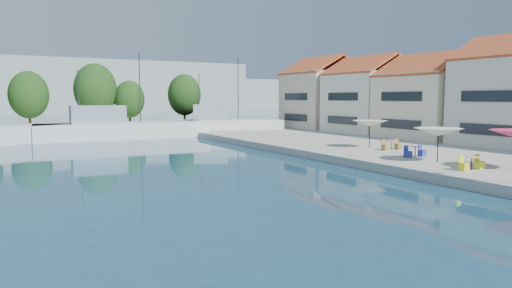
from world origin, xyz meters
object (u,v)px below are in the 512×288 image
trawler_04 (224,125)px  umbrella_white (438,132)px  trawler_03 (120,129)px  umbrella_cream (370,123)px

trawler_04 → umbrella_white: trawler_04 is taller
trawler_03 → umbrella_cream: size_ratio=6.67×
trawler_03 → trawler_04: (13.60, 0.69, 0.00)m
trawler_03 → umbrella_white: bearing=-66.4°
trawler_04 → trawler_03: bearing=-153.3°
trawler_04 → umbrella_cream: (0.58, -26.16, 1.53)m
trawler_03 → umbrella_white: trawler_03 is taller
umbrella_cream → trawler_03: bearing=119.1°
umbrella_white → trawler_04: bearing=87.7°
trawler_03 → trawler_04: same height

